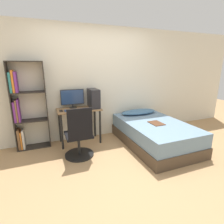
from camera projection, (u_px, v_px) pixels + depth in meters
name	position (u px, v px, depth m)	size (l,w,h in m)	color
ground_plane	(124.00, 167.00, 2.94)	(14.00, 14.00, 0.00)	tan
wall_back	(96.00, 84.00, 4.00)	(8.00, 0.05, 2.50)	silver
desk	(79.00, 116.00, 3.75)	(0.90, 0.51, 0.76)	#997047
bookshelf	(24.00, 109.00, 3.42)	(0.64, 0.26, 1.74)	#2D2823
office_chair	(79.00, 139.00, 3.18)	(0.54, 0.54, 0.97)	black
bed	(154.00, 133.00, 3.74)	(1.20, 1.88, 0.50)	#4C3D2D
pillow	(139.00, 112.00, 4.28)	(0.91, 0.36, 0.11)	teal
magazine	(156.00, 123.00, 3.60)	(0.24, 0.32, 0.01)	#56331E
monitor	(73.00, 98.00, 3.75)	(0.50, 0.17, 0.40)	black
keyboard	(75.00, 110.00, 3.58)	(0.42, 0.13, 0.02)	#33477A
pc_tower	(94.00, 98.00, 3.80)	(0.19, 0.41, 0.40)	#232328
mouse	(87.00, 109.00, 3.67)	(0.06, 0.09, 0.02)	black
phone	(61.00, 111.00, 3.53)	(0.07, 0.14, 0.01)	black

